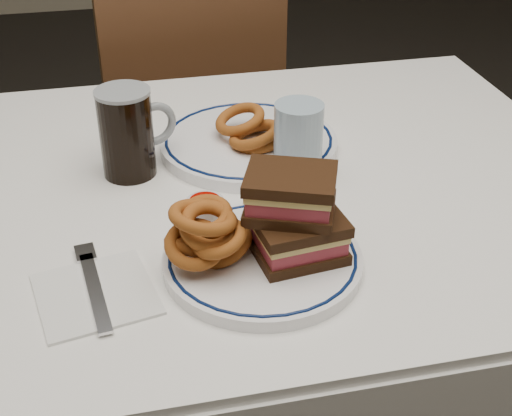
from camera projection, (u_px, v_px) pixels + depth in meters
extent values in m
cube|color=white|center=(198.00, 193.00, 1.09)|extent=(1.26, 0.86, 0.03)
cylinder|color=#4C3218|center=(411.00, 233.00, 1.68)|extent=(0.06, 0.06, 0.71)
cube|color=white|center=(170.00, 124.00, 1.49)|extent=(1.26, 0.01, 0.17)
cube|color=#4C3218|center=(180.00, 117.00, 1.97)|extent=(0.50, 0.50, 0.04)
cylinder|color=#4C3218|center=(226.00, 152.00, 2.31)|extent=(0.04, 0.04, 0.44)
cylinder|color=#4C3218|center=(268.00, 212.00, 2.00)|extent=(0.04, 0.04, 0.44)
cylinder|color=#4C3218|center=(108.00, 172.00, 2.20)|extent=(0.04, 0.04, 0.44)
cylinder|color=#4C3218|center=(134.00, 239.00, 1.89)|extent=(0.04, 0.04, 0.44)
cube|color=#4C3218|center=(196.00, 48.00, 1.67)|extent=(0.45, 0.09, 0.49)
cylinder|color=white|center=(262.00, 261.00, 0.91)|extent=(0.26, 0.26, 0.02)
torus|color=#091946|center=(263.00, 255.00, 0.90)|extent=(0.24, 0.24, 0.00)
cube|color=black|center=(298.00, 250.00, 0.90)|extent=(0.12, 0.10, 0.01)
cube|color=#A73032|center=(299.00, 240.00, 0.89)|extent=(0.11, 0.09, 0.02)
cube|color=#DABA61|center=(299.00, 231.00, 0.89)|extent=(0.11, 0.09, 0.01)
cube|color=black|center=(300.00, 223.00, 0.88)|extent=(0.12, 0.10, 0.01)
cube|color=black|center=(290.00, 208.00, 0.88)|extent=(0.13, 0.12, 0.01)
cube|color=#A73032|center=(290.00, 197.00, 0.87)|extent=(0.12, 0.11, 0.02)
cube|color=#DABA61|center=(291.00, 187.00, 0.86)|extent=(0.13, 0.11, 0.01)
cube|color=black|center=(291.00, 179.00, 0.86)|extent=(0.13, 0.12, 0.01)
torus|color=brown|center=(222.00, 244.00, 0.90)|extent=(0.08, 0.08, 0.05)
torus|color=brown|center=(194.00, 246.00, 0.89)|extent=(0.09, 0.08, 0.07)
torus|color=brown|center=(219.00, 235.00, 0.90)|extent=(0.07, 0.07, 0.05)
torus|color=brown|center=(195.00, 244.00, 0.86)|extent=(0.08, 0.08, 0.04)
torus|color=brown|center=(219.00, 239.00, 0.86)|extent=(0.07, 0.07, 0.03)
torus|color=brown|center=(209.00, 226.00, 0.86)|extent=(0.08, 0.08, 0.06)
torus|color=brown|center=(205.00, 215.00, 0.87)|extent=(0.07, 0.07, 0.03)
torus|color=brown|center=(203.00, 217.00, 0.85)|extent=(0.09, 0.09, 0.04)
cylinder|color=silver|center=(205.00, 209.00, 0.97)|extent=(0.05, 0.05, 0.03)
cylinder|color=#960902|center=(205.00, 203.00, 0.96)|extent=(0.04, 0.04, 0.01)
cylinder|color=black|center=(127.00, 134.00, 1.08)|extent=(0.08, 0.08, 0.14)
cylinder|color=gray|center=(122.00, 92.00, 1.04)|extent=(0.08, 0.08, 0.01)
torus|color=gray|center=(155.00, 124.00, 1.10)|extent=(0.07, 0.03, 0.07)
cylinder|color=#93ABBE|center=(298.00, 140.00, 1.08)|extent=(0.07, 0.07, 0.12)
cylinder|color=white|center=(249.00, 143.00, 1.18)|extent=(0.29, 0.29, 0.02)
torus|color=#091946|center=(248.00, 138.00, 1.18)|extent=(0.28, 0.28, 0.01)
torus|color=brown|center=(258.00, 138.00, 1.16)|extent=(0.09, 0.09, 0.03)
torus|color=brown|center=(255.00, 135.00, 1.14)|extent=(0.09, 0.09, 0.05)
torus|color=brown|center=(240.00, 119.00, 1.17)|extent=(0.09, 0.09, 0.05)
cube|color=silver|center=(96.00, 294.00, 0.86)|extent=(0.16, 0.16, 0.00)
cube|color=silver|center=(95.00, 291.00, 0.86)|extent=(0.04, 0.16, 0.00)
cube|color=silver|center=(85.00, 253.00, 0.93)|extent=(0.03, 0.04, 0.00)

